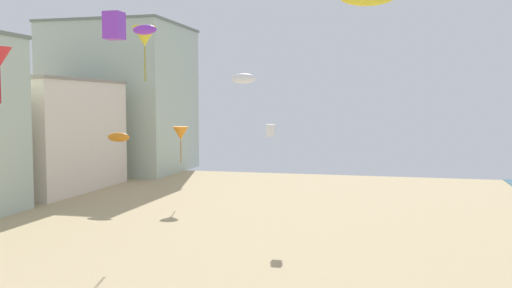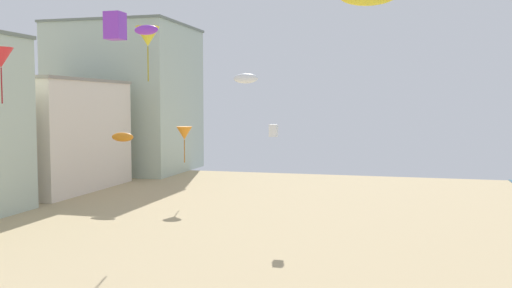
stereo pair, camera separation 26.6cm
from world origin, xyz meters
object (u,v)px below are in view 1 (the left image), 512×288
kite_white_box_2 (271,131)px  kite_purple_box (114,26)px  kite_purple_parafoil (145,30)px  kite_orange_delta (181,133)px  kite_white_parafoil (243,78)px  kite_orange_parafoil (119,137)px  kite_yellow_delta (145,36)px

kite_white_box_2 → kite_purple_box: bearing=-103.8°
kite_purple_box → kite_purple_parafoil: kite_purple_box is taller
kite_purple_box → kite_orange_delta: size_ratio=0.37×
kite_purple_parafoil → kite_white_parafoil: kite_purple_parafoil is taller
kite_purple_parafoil → kite_white_box_2: kite_purple_parafoil is taller
kite_white_box_2 → kite_orange_delta: bearing=138.3°
kite_purple_parafoil → kite_orange_parafoil: kite_purple_parafoil is taller
kite_purple_parafoil → kite_orange_delta: kite_purple_parafoil is taller
kite_purple_box → kite_orange_delta: (-6.43, 23.74, -5.90)m
kite_purple_box → kite_orange_parafoil: kite_purple_box is taller
kite_purple_parafoil → kite_yellow_delta: bearing=115.2°
kite_purple_parafoil → kite_purple_box: bearing=-85.9°
kite_yellow_delta → kite_orange_parafoil: 12.46m
kite_purple_box → kite_purple_parafoil: (-0.26, 3.57, 0.29)m
kite_purple_parafoil → kite_orange_delta: size_ratio=0.40×
kite_orange_parafoil → kite_purple_box: bearing=-62.4°
kite_orange_parafoil → kite_orange_delta: bearing=20.1°
kite_purple_box → kite_purple_parafoil: 3.59m
kite_white_box_2 → kite_yellow_delta: bearing=-176.1°
kite_white_parafoil → kite_orange_delta: kite_white_parafoil is taller
kite_purple_parafoil → kite_orange_parafoil: 22.44m
kite_white_parafoil → kite_white_box_2: kite_white_parafoil is taller
kite_orange_delta → kite_purple_box: bearing=-74.8°
kite_yellow_delta → kite_orange_parafoil: size_ratio=1.85×
kite_purple_parafoil → kite_white_parafoil: bearing=65.1°
kite_orange_delta → kite_orange_parafoil: bearing=-159.9°
kite_yellow_delta → kite_purple_parafoil: bearing=-64.8°
kite_white_box_2 → kite_orange_parafoil: kite_white_box_2 is taller
kite_purple_parafoil → kite_white_box_2: (3.89, 11.19, -5.43)m
kite_yellow_delta → kite_orange_delta: kite_yellow_delta is taller
kite_white_parafoil → kite_white_box_2: bearing=80.6°
kite_white_parafoil → kite_purple_box: bearing=-105.6°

